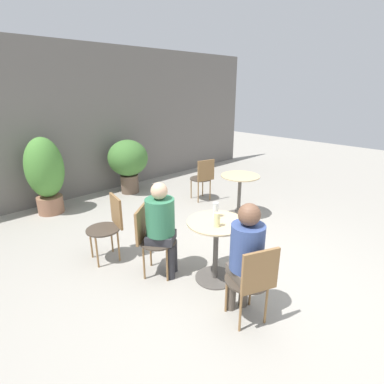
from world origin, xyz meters
TOP-DOWN VIEW (x-y plane):
  - ground_plane at (0.00, 0.00)m, footprint 20.00×20.00m
  - storefront_wall at (0.00, 4.15)m, footprint 10.00×0.06m
  - cafe_table_near at (-0.15, 0.23)m, footprint 0.67×0.67m
  - cafe_table_far at (1.54, 1.20)m, footprint 0.66×0.66m
  - bistro_chair_0 at (-0.63, 0.86)m, footprint 0.49×0.49m
  - bistro_chair_1 at (-0.45, -0.49)m, footprint 0.47×0.48m
  - bistro_chair_2 at (-0.79, 1.51)m, footprint 0.46×0.44m
  - bistro_chair_3 at (1.62, 2.16)m, footprint 0.44×0.46m
  - seated_person_0 at (-0.53, 0.74)m, footprint 0.43×0.43m
  - seated_person_1 at (-0.39, -0.36)m, footprint 0.37×0.38m
  - beer_glass_0 at (-0.23, 0.15)m, footprint 0.07×0.07m
  - beer_glass_1 at (-0.06, 0.33)m, footprint 0.06×0.06m
  - potted_plant_0 at (-0.83, 3.66)m, footprint 0.64×0.64m
  - potted_plant_1 at (0.83, 3.62)m, footprint 0.83×0.83m

SIDE VIEW (x-z plane):
  - ground_plane at x=0.00m, z-range 0.00..0.00m
  - cafe_table_far at x=1.54m, z-range 0.13..0.88m
  - cafe_table_near at x=-0.15m, z-range 0.14..0.89m
  - bistro_chair_0 at x=-0.63m, z-range 0.09..0.95m
  - bistro_chair_1 at x=-0.45m, z-range 0.09..0.95m
  - bistro_chair_2 at x=-0.79m, z-range 0.09..0.95m
  - bistro_chair_3 at x=1.62m, z-range 0.09..0.95m
  - seated_person_0 at x=-0.53m, z-range 0.11..1.29m
  - potted_plant_1 at x=0.83m, z-range 0.14..1.28m
  - seated_person_1 at x=-0.39m, z-range 0.12..1.33m
  - potted_plant_0 at x=-0.83m, z-range 0.07..1.45m
  - beer_glass_0 at x=-0.23m, z-range 0.75..0.91m
  - beer_glass_1 at x=-0.06m, z-range 0.75..0.93m
  - storefront_wall at x=0.00m, z-range 0.00..3.00m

